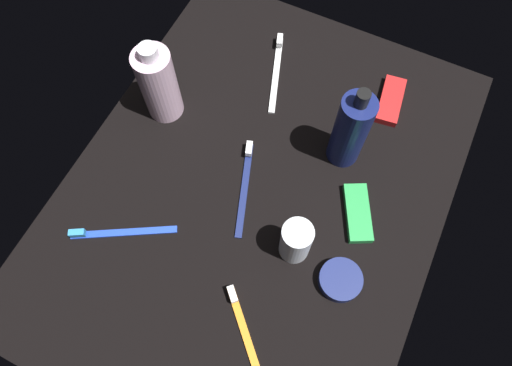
{
  "coord_description": "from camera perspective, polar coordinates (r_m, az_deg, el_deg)",
  "views": [
    {
      "loc": [
        -28.14,
        -13.57,
        75.15
      ],
      "look_at": [
        0.0,
        0.0,
        3.0
      ],
      "focal_mm": 32.2,
      "sensor_mm": 36.0,
      "label": 1
    }
  ],
  "objects": [
    {
      "name": "snack_bar_red",
      "position": [
        0.93,
        16.39,
        9.8
      ],
      "size": [
        10.84,
        5.36,
        1.5
      ],
      "primitive_type": "cube",
      "rotation": [
        0.0,
        0.0,
        0.13
      ],
      "color": "red",
      "rests_on": "ground_plane"
    },
    {
      "name": "bodywash_bottle",
      "position": [
        0.85,
        -12.01,
        11.95
      ],
      "size": [
        6.67,
        6.67,
        17.4
      ],
      "color": "silver",
      "rests_on": "ground_plane"
    },
    {
      "name": "toothbrush_orange",
      "position": [
        0.75,
        -1.31,
        -18.29
      ],
      "size": [
        13.57,
        13.58,
        2.1
      ],
      "color": "orange",
      "rests_on": "ground_plane"
    },
    {
      "name": "deodorant_stick",
      "position": [
        0.74,
        4.96,
        -7.22
      ],
      "size": [
        5.02,
        5.02,
        9.49
      ],
      "primitive_type": "cylinder",
      "color": "silver",
      "rests_on": "ground_plane"
    },
    {
      "name": "snack_bar_green",
      "position": [
        0.81,
        12.52,
        -3.65
      ],
      "size": [
        11.08,
        8.33,
        1.5
      ],
      "primitive_type": "cube",
      "rotation": [
        0.0,
        0.0,
        0.48
      ],
      "color": "green",
      "rests_on": "ground_plane"
    },
    {
      "name": "ground_plane",
      "position": [
        0.82,
        0.0,
        -1.0
      ],
      "size": [
        84.0,
        64.0,
        1.2
      ],
      "primitive_type": "cube",
      "color": "black"
    },
    {
      "name": "toothbrush_navy",
      "position": [
        0.81,
        -1.36,
        0.05
      ],
      "size": [
        17.36,
        7.15,
        2.1
      ],
      "color": "navy",
      "rests_on": "ground_plane"
    },
    {
      "name": "lotion_bottle",
      "position": [
        0.79,
        11.65,
        6.42
      ],
      "size": [
        5.82,
        5.82,
        19.13
      ],
      "color": "navy",
      "rests_on": "ground_plane"
    },
    {
      "name": "cream_tin_left",
      "position": [
        0.77,
        10.43,
        -11.76
      ],
      "size": [
        7.05,
        7.05,
        2.12
      ],
      "primitive_type": "cylinder",
      "color": "navy",
      "rests_on": "ground_plane"
    },
    {
      "name": "toothbrush_white",
      "position": [
        0.94,
        2.57,
        14.01
      ],
      "size": [
        17.39,
        7.06,
        2.1
      ],
      "color": "white",
      "rests_on": "ground_plane"
    },
    {
      "name": "toothbrush_blue",
      "position": [
        0.82,
        -16.9,
        -5.88
      ],
      "size": [
        9.89,
        16.27,
        2.1
      ],
      "color": "blue",
      "rests_on": "ground_plane"
    }
  ]
}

